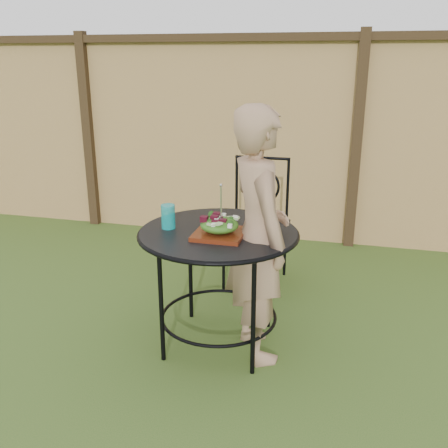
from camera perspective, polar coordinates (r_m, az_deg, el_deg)
name	(u,v)px	position (r m, az deg, el deg)	size (l,w,h in m)	color
ground	(119,349)	(3.15, -11.88, -13.76)	(60.00, 60.00, 0.00)	#294D18
fence	(215,137)	(4.78, -1.03, 9.90)	(8.00, 0.12, 1.90)	tan
patio_table	(218,253)	(2.89, -0.64, -3.37)	(0.92, 0.92, 0.72)	black
patio_chair	(258,219)	(3.78, 3.86, 0.61)	(0.46, 0.46, 0.95)	black
diner	(259,236)	(2.77, 3.97, -1.40)	(0.53, 0.35, 1.44)	#9F795B
salad_plate	(219,234)	(2.75, -0.52, -1.14)	(0.27, 0.27, 0.02)	#4D190B
salad	(219,225)	(2.74, -0.53, -0.12)	(0.21, 0.21, 0.08)	#235614
fork	(221,202)	(2.69, -0.33, 2.49)	(0.01, 0.01, 0.18)	silver
drinking_glass	(168,217)	(2.88, -6.40, 0.85)	(0.08, 0.08, 0.14)	#0EA2A3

